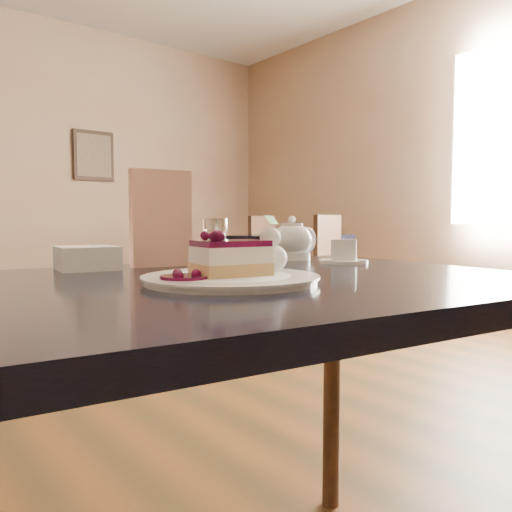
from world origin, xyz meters
TOP-DOWN VIEW (x-y plane):
  - main_table at (0.22, 0.19)m, footprint 1.33×0.98m
  - dessert_plate at (0.21, 0.14)m, footprint 0.30×0.30m
  - cheesecake_slice at (0.21, 0.14)m, footprint 0.13×0.10m
  - whipped_cream at (0.30, 0.14)m, footprint 0.06×0.06m
  - berry_sauce at (0.12, 0.15)m, footprint 0.08×0.08m
  - tea_set at (0.65, 0.42)m, footprint 0.19×0.28m
  - menu_card at (0.26, 0.49)m, footprint 0.15×0.05m
  - sugar_shaker at (0.38, 0.45)m, footprint 0.06×0.06m
  - napkin_stack at (0.10, 0.53)m, footprint 0.14×0.14m
  - bg_table_far_right at (2.77, 2.76)m, footprint 1.18×1.81m

SIDE VIEW (x-z plane):
  - bg_table_far_right at x=2.77m, z-range -0.53..0.67m
  - main_table at x=0.22m, z-range 0.30..1.07m
  - dessert_plate at x=0.21m, z-range 0.77..0.78m
  - berry_sauce at x=0.12m, z-range 0.78..0.78m
  - napkin_stack at x=0.10m, z-range 0.77..0.82m
  - whipped_cream at x=0.30m, z-range 0.78..0.83m
  - cheesecake_slice at x=0.21m, z-range 0.78..0.84m
  - tea_set at x=0.65m, z-range 0.76..0.86m
  - sugar_shaker at x=0.38m, z-range 0.77..0.88m
  - menu_card at x=0.26m, z-range 0.77..0.99m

